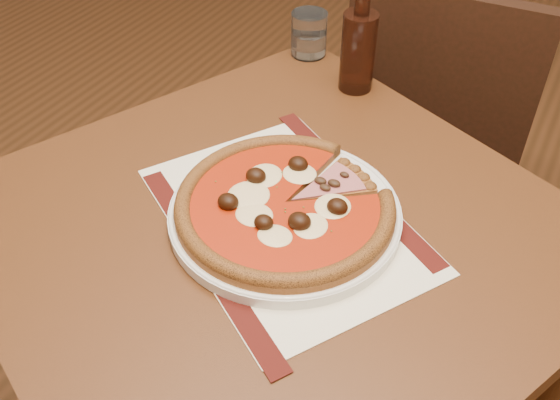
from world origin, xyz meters
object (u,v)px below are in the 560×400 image
(water_glass, at_px, (309,34))
(plate, at_px, (285,214))
(pizza, at_px, (285,204))
(table, at_px, (274,269))
(chair_far, at_px, (437,125))
(bottle, at_px, (358,48))

(water_glass, bearing_deg, plate, -67.64)
(pizza, bearing_deg, plate, 62.58)
(table, xyz_separation_m, chair_far, (0.06, 0.72, -0.15))
(chair_far, xyz_separation_m, water_glass, (-0.24, -0.24, 0.29))
(pizza, relative_size, bottle, 1.50)
(plate, bearing_deg, bottle, 97.88)
(plate, relative_size, water_glass, 3.84)
(table, distance_m, water_glass, 0.53)
(water_glass, bearing_deg, pizza, -67.68)
(table, relative_size, bottle, 4.96)
(plate, distance_m, pizza, 0.02)
(pizza, bearing_deg, water_glass, 112.32)
(chair_far, distance_m, pizza, 0.76)
(chair_far, bearing_deg, pizza, 83.35)
(chair_far, relative_size, pizza, 2.75)
(table, distance_m, plate, 0.11)
(chair_far, xyz_separation_m, bottle, (-0.11, -0.31, 0.33))
(plate, relative_size, bottle, 1.59)
(table, height_order, plate, plate)
(water_glass, distance_m, bottle, 0.16)
(water_glass, xyz_separation_m, bottle, (0.14, -0.08, 0.04))
(table, distance_m, chair_far, 0.73)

